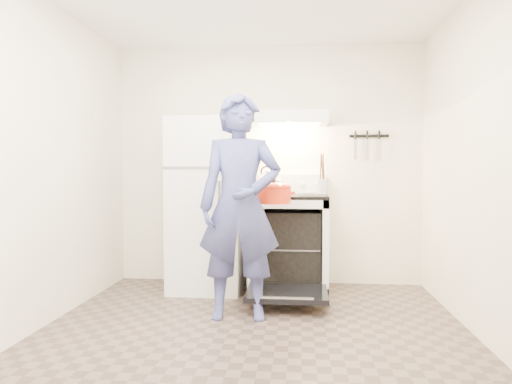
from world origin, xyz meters
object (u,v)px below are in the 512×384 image
(stove_body, at_px, (289,244))
(tea_kettle, at_px, (267,180))
(refrigerator, at_px, (208,205))
(dutch_oven, at_px, (273,195))
(person, at_px, (240,206))

(stove_body, distance_m, tea_kettle, 0.71)
(refrigerator, relative_size, dutch_oven, 4.59)
(refrigerator, bearing_deg, person, -63.09)
(refrigerator, xyz_separation_m, stove_body, (0.81, 0.02, -0.39))
(refrigerator, distance_m, tea_kettle, 0.67)
(person, bearing_deg, tea_kettle, 77.50)
(dutch_oven, bearing_deg, tea_kettle, 97.97)
(stove_body, distance_m, person, 1.06)
(refrigerator, distance_m, dutch_oven, 0.94)
(refrigerator, relative_size, tea_kettle, 5.85)
(tea_kettle, height_order, dutch_oven, tea_kettle)
(refrigerator, relative_size, stove_body, 1.85)
(stove_body, bearing_deg, person, -112.37)
(refrigerator, xyz_separation_m, tea_kettle, (0.57, 0.24, 0.25))
(refrigerator, bearing_deg, tea_kettle, 23.13)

